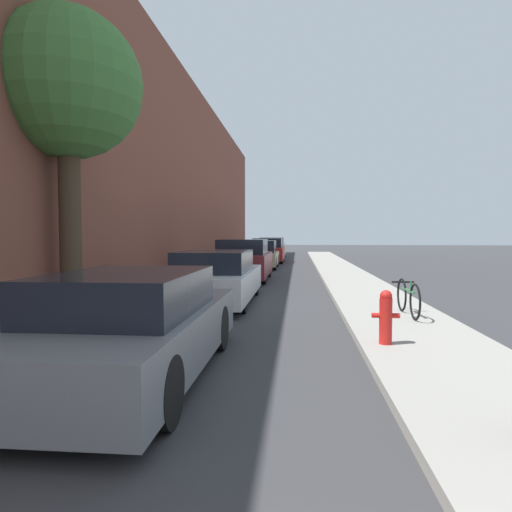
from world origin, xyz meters
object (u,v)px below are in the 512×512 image
at_px(parked_car_champagne, 260,255).
at_px(fire_hydrant, 386,316).
at_px(parked_car_red, 268,251).
at_px(parked_car_white, 216,278).
at_px(parked_car_maroon, 244,261).
at_px(parked_car_silver, 272,248).
at_px(parked_car_grey, 133,327).
at_px(street_tree_near, 68,88).
at_px(bicycle, 408,298).

relative_size(parked_car_champagne, fire_hydrant, 5.29).
xyz_separation_m(parked_car_champagne, parked_car_red, (0.08, 4.92, 0.04)).
bearing_deg(parked_car_red, parked_car_white, -90.68).
bearing_deg(parked_car_white, parked_car_champagne, 89.40).
distance_m(parked_car_maroon, parked_car_silver, 16.52).
bearing_deg(parked_car_silver, parked_car_grey, -90.03).
distance_m(parked_car_champagne, street_tree_near, 14.61).
bearing_deg(parked_car_silver, parked_car_maroon, -90.40).
relative_size(parked_car_grey, parked_car_maroon, 0.97).
distance_m(parked_car_champagne, bicycle, 14.12).
bearing_deg(parked_car_white, parked_car_silver, 89.69).
bearing_deg(parked_car_red, parked_car_grey, -90.24).
distance_m(parked_car_white, bicycle, 4.60).
bearing_deg(bicycle, parked_car_red, 100.96).
bearing_deg(parked_car_maroon, parked_car_grey, -89.51).
distance_m(parked_car_champagne, fire_hydrant, 16.20).
relative_size(parked_car_red, bicycle, 2.69).
bearing_deg(parked_car_silver, street_tree_near, -96.08).
distance_m(parked_car_white, parked_car_red, 16.43).
distance_m(parked_car_grey, parked_car_white, 5.84).
bearing_deg(parked_car_red, fire_hydrant, -81.63).
height_order(parked_car_grey, parked_car_red, parked_car_red).
bearing_deg(parked_car_white, fire_hydrant, -53.35).
height_order(parked_car_white, bicycle, parked_car_white).
height_order(parked_car_maroon, parked_car_champagne, parked_car_maroon).
relative_size(parked_car_white, fire_hydrant, 6.03).
relative_size(parked_car_silver, street_tree_near, 0.78).
distance_m(parked_car_white, parked_car_champagne, 11.51).
relative_size(parked_car_maroon, parked_car_silver, 0.96).
bearing_deg(bicycle, parked_car_white, 152.81).
bearing_deg(parked_car_silver, parked_car_white, -90.31).
bearing_deg(parked_car_silver, parked_car_champagne, -90.00).
distance_m(parked_car_maroon, fire_hydrant, 10.50).
distance_m(parked_car_grey, parked_car_champagne, 17.36).
relative_size(parked_car_grey, bicycle, 2.61).
bearing_deg(street_tree_near, parked_car_white, 43.15).
xyz_separation_m(parked_car_champagne, bicycle, (4.00, -13.54, -0.19)).
bearing_deg(street_tree_near, parked_car_champagne, 79.34).
height_order(fire_hydrant, bicycle, fire_hydrant).
xyz_separation_m(parked_car_champagne, street_tree_near, (-2.61, -13.84, 3.89)).
bearing_deg(parked_car_grey, parked_car_champagne, 89.94).
height_order(parked_car_champagne, parked_car_silver, parked_car_silver).
bearing_deg(bicycle, parked_car_champagne, 105.42).
distance_m(parked_car_grey, parked_car_maroon, 11.45).
height_order(parked_car_silver, bicycle, parked_car_silver).
xyz_separation_m(parked_car_maroon, street_tree_near, (-2.49, -7.93, 3.82)).
bearing_deg(parked_car_maroon, fire_hydrant, -71.96).
height_order(parked_car_maroon, parked_car_silver, parked_car_maroon).
bearing_deg(parked_car_silver, parked_car_red, -89.24).
distance_m(parked_car_white, fire_hydrant, 5.46).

